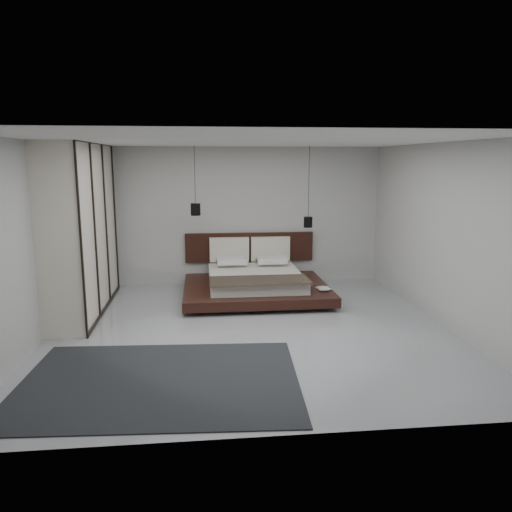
{
  "coord_description": "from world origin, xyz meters",
  "views": [
    {
      "loc": [
        -0.68,
        -7.2,
        2.53
      ],
      "look_at": [
        0.24,
        1.2,
        0.9
      ],
      "focal_mm": 35.0,
      "sensor_mm": 36.0,
      "label": 1
    }
  ],
  "objects": [
    {
      "name": "wall_front",
      "position": [
        0.0,
        -3.0,
        1.4
      ],
      "size": [
        6.0,
        0.0,
        6.0
      ],
      "primitive_type": "plane",
      "rotation": [
        -1.57,
        0.0,
        0.0
      ],
      "color": "#AFAFAD",
      "rests_on": "floor"
    },
    {
      "name": "book_lower",
      "position": [
        1.39,
        1.28,
        0.26
      ],
      "size": [
        0.28,
        0.31,
        0.02
      ],
      "primitive_type": "imported",
      "rotation": [
        0.0,
        0.0,
        0.4
      ],
      "color": "#99724C",
      "rests_on": "bed"
    },
    {
      "name": "wardrobe",
      "position": [
        -2.7,
        1.3,
        1.42
      ],
      "size": [
        0.68,
        2.9,
        2.85
      ],
      "color": "beige",
      "rests_on": "floor"
    },
    {
      "name": "wall_back",
      "position": [
        0.0,
        3.0,
        1.4
      ],
      "size": [
        6.0,
        0.0,
        6.0
      ],
      "primitive_type": "plane",
      "rotation": [
        1.57,
        0.0,
        0.0
      ],
      "color": "#AFAFAD",
      "rests_on": "floor"
    },
    {
      "name": "ceiling",
      "position": [
        0.0,
        0.0,
        2.8
      ],
      "size": [
        6.0,
        6.0,
        0.0
      ],
      "primitive_type": "plane",
      "rotation": [
        3.14,
        0.0,
        0.0
      ],
      "color": "white",
      "rests_on": "wall_back"
    },
    {
      "name": "pendant_right",
      "position": [
        1.39,
        2.32,
        1.35
      ],
      "size": [
        0.17,
        0.17,
        1.56
      ],
      "color": "black",
      "rests_on": "ceiling"
    },
    {
      "name": "book_upper",
      "position": [
        1.37,
        1.25,
        0.28
      ],
      "size": [
        0.22,
        0.28,
        0.02
      ],
      "primitive_type": "imported",
      "rotation": [
        0.0,
        0.0,
        -0.14
      ],
      "color": "#99724C",
      "rests_on": "book_lower"
    },
    {
      "name": "lattice_screen",
      "position": [
        -2.95,
        2.45,
        1.3
      ],
      "size": [
        0.05,
        0.9,
        2.6
      ],
      "primitive_type": "cube",
      "color": "black",
      "rests_on": "floor"
    },
    {
      "name": "floor",
      "position": [
        0.0,
        0.0,
        0.0
      ],
      "size": [
        6.0,
        6.0,
        0.0
      ],
      "primitive_type": "plane",
      "color": "#96989E",
      "rests_on": "ground"
    },
    {
      "name": "pendant_left",
      "position": [
        -0.79,
        2.32,
        1.61
      ],
      "size": [
        0.19,
        0.19,
        1.3
      ],
      "color": "black",
      "rests_on": "ceiling"
    },
    {
      "name": "rug",
      "position": [
        -1.2,
        -1.7,
        0.01
      ],
      "size": [
        3.34,
        2.48,
        0.01
      ],
      "primitive_type": "cube",
      "rotation": [
        0.0,
        0.0,
        -0.06
      ],
      "color": "black",
      "rests_on": "floor"
    },
    {
      "name": "bed",
      "position": [
        0.3,
        1.91,
        0.28
      ],
      "size": [
        2.65,
        2.34,
        1.05
      ],
      "color": "black",
      "rests_on": "floor"
    },
    {
      "name": "wall_right",
      "position": [
        3.0,
        0.0,
        1.4
      ],
      "size": [
        0.0,
        6.0,
        6.0
      ],
      "primitive_type": "plane",
      "rotation": [
        1.57,
        0.0,
        -1.57
      ],
      "color": "#AFAFAD",
      "rests_on": "floor"
    },
    {
      "name": "wall_left",
      "position": [
        -3.0,
        0.0,
        1.4
      ],
      "size": [
        0.0,
        6.0,
        6.0
      ],
      "primitive_type": "plane",
      "rotation": [
        1.57,
        0.0,
        1.57
      ],
      "color": "#AFAFAD",
      "rests_on": "floor"
    }
  ]
}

